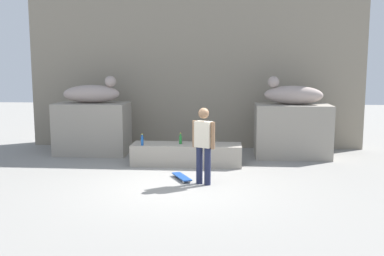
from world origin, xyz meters
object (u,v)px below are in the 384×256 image
object	(u,v)px
statue_reclining_right	(292,94)
bottle_blue	(142,141)
skater	(204,142)
bottle_green	(180,139)
bottle_brown	(208,140)
statue_reclining_left	(93,93)
skateboard	(182,177)

from	to	relation	value
statue_reclining_right	bottle_blue	world-z (taller)	statue_reclining_right
skater	bottle_green	world-z (taller)	skater
bottle_green	bottle_brown	world-z (taller)	bottle_brown
statue_reclining_left	statue_reclining_right	world-z (taller)	same
statue_reclining_right	bottle_blue	distance (m)	4.35
skateboard	bottle_green	world-z (taller)	bottle_green
bottle_blue	skater	bearing A→B (deg)	-43.34
statue_reclining_right	bottle_green	xyz separation A→B (m)	(-2.98, -1.23, -1.10)
statue_reclining_left	bottle_brown	distance (m)	3.80
skater	bottle_blue	world-z (taller)	skater
skateboard	bottle_brown	xyz separation A→B (m)	(0.53, 1.37, 0.62)
statue_reclining_left	skateboard	distance (m)	4.29
bottle_green	statue_reclining_left	bearing A→B (deg)	155.18
bottle_blue	bottle_brown	xyz separation A→B (m)	(1.67, 0.17, 0.02)
statue_reclining_right	statue_reclining_left	bearing A→B (deg)	10.35
statue_reclining_left	skateboard	bearing A→B (deg)	-50.92
statue_reclining_left	bottle_blue	world-z (taller)	statue_reclining_left
skater	skateboard	world-z (taller)	skater
statue_reclining_left	skateboard	xyz separation A→B (m)	(2.85, -2.72, -1.70)
skater	bottle_green	bearing A→B (deg)	136.02
statue_reclining_left	skater	xyz separation A→B (m)	(3.36, -3.07, -0.85)
skateboard	statue_reclining_left	bearing A→B (deg)	-160.15
statue_reclining_left	skater	distance (m)	4.63
bottle_blue	bottle_brown	distance (m)	1.68
statue_reclining_right	skateboard	world-z (taller)	statue_reclining_right
statue_reclining_left	statue_reclining_right	size ratio (longest dim) A/B	0.99
skater	bottle_green	xyz separation A→B (m)	(-0.70, 1.84, -0.26)
bottle_brown	bottle_blue	bearing A→B (deg)	-174.34
skateboard	bottle_blue	world-z (taller)	bottle_blue
statue_reclining_right	skateboard	xyz separation A→B (m)	(-2.79, -2.72, -1.70)
statue_reclining_right	skateboard	size ratio (longest dim) A/B	2.08
skater	bottle_blue	distance (m)	2.28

